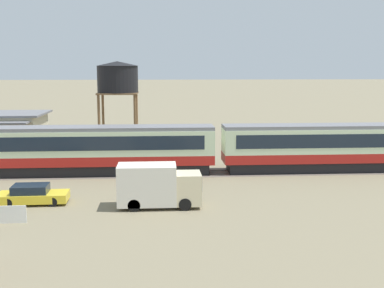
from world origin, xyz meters
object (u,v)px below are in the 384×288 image
Objects in this scene: passenger_train at (221,146)px; delivery_truck_cream at (157,186)px; parked_car_yellow at (32,195)px; water_tower at (118,79)px.

passenger_train is 11.39m from delivery_truck_cream.
parked_car_yellow is 0.86× the size of delivery_truck_cream.
delivery_truck_cream is (-5.42, -9.98, -0.84)m from passenger_train.
parked_car_yellow is (-13.69, -8.70, -1.65)m from passenger_train.
delivery_truck_cream reaches higher than parked_car_yellow.
delivery_truck_cream is at bearing -118.51° from passenger_train.
water_tower is 22.74m from parked_car_yellow.
delivery_truck_cream is at bearing -79.21° from water_tower.
water_tower reaches higher than parked_car_yellow.
delivery_truck_cream is at bearing -10.61° from parked_car_yellow.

